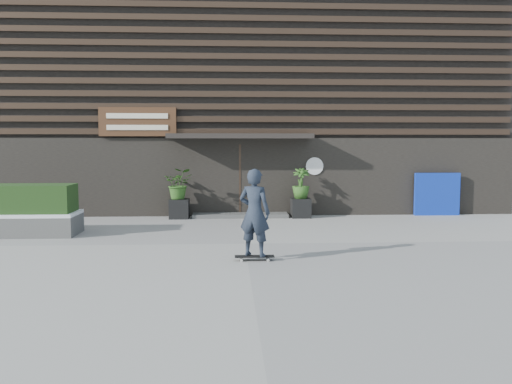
{
  "coord_description": "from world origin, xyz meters",
  "views": [
    {
      "loc": [
        -0.36,
        -12.08,
        2.26
      ],
      "look_at": [
        0.32,
        1.11,
        1.1
      ],
      "focal_mm": 37.25,
      "sensor_mm": 36.0,
      "label": 1
    }
  ],
  "objects": [
    {
      "name": "blue_tarp",
      "position": [
        6.38,
        4.7,
        0.69
      ],
      "size": [
        1.47,
        0.13,
        1.38
      ],
      "primitive_type": "cube",
      "rotation": [
        0.0,
        0.0,
        -0.0
      ],
      "color": "#0C279F",
      "rests_on": "ground"
    },
    {
      "name": "planter_pot_right",
      "position": [
        1.9,
        4.4,
        0.3
      ],
      "size": [
        0.6,
        0.6,
        0.6
      ],
      "primitive_type": "cube",
      "color": "black",
      "rests_on": "ground"
    },
    {
      "name": "entrance_step",
      "position": [
        0.0,
        4.6,
        0.06
      ],
      "size": [
        3.0,
        0.8,
        0.12
      ],
      "primitive_type": "cube",
      "color": "#444442",
      "rests_on": "ground"
    },
    {
      "name": "ground",
      "position": [
        0.0,
        0.0,
        0.0
      ],
      "size": [
        80.0,
        80.0,
        0.0
      ],
      "primitive_type": "plane",
      "color": "#989590",
      "rests_on": "ground"
    },
    {
      "name": "bamboo_right",
      "position": [
        1.9,
        4.4,
        1.08
      ],
      "size": [
        0.54,
        0.54,
        0.96
      ],
      "primitive_type": "imported",
      "color": "#2D591E",
      "rests_on": "planter_pot_right"
    },
    {
      "name": "raised_bed",
      "position": [
        -5.95,
        1.49,
        0.25
      ],
      "size": [
        3.5,
        1.2,
        0.5
      ],
      "primitive_type": "cube",
      "color": "#494947",
      "rests_on": "ground"
    },
    {
      "name": "building",
      "position": [
        -0.0,
        9.96,
        3.99
      ],
      "size": [
        18.0,
        11.0,
        8.0
      ],
      "color": "black",
      "rests_on": "ground"
    },
    {
      "name": "planter_pot_left",
      "position": [
        -1.9,
        4.4,
        0.3
      ],
      "size": [
        0.6,
        0.6,
        0.6
      ],
      "primitive_type": "cube",
      "color": "black",
      "rests_on": "ground"
    },
    {
      "name": "skateboarder",
      "position": [
        0.14,
        -1.82,
        0.95
      ],
      "size": [
        0.78,
        0.63,
        1.81
      ],
      "color": "black",
      "rests_on": "ground"
    },
    {
      "name": "snow_layer",
      "position": [
        -5.95,
        1.49,
        0.54
      ],
      "size": [
        3.5,
        1.2,
        0.08
      ],
      "primitive_type": "cube",
      "color": "white",
      "rests_on": "raised_bed"
    },
    {
      "name": "bamboo_left",
      "position": [
        -1.9,
        4.4,
        1.08
      ],
      "size": [
        0.86,
        0.75,
        0.96
      ],
      "primitive_type": "imported",
      "color": "#2D591E",
      "rests_on": "planter_pot_left"
    },
    {
      "name": "hedge",
      "position": [
        -5.95,
        1.49,
        0.93
      ],
      "size": [
        3.3,
        1.0,
        0.7
      ],
      "primitive_type": "cube",
      "color": "#193312",
      "rests_on": "snow_layer"
    }
  ]
}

